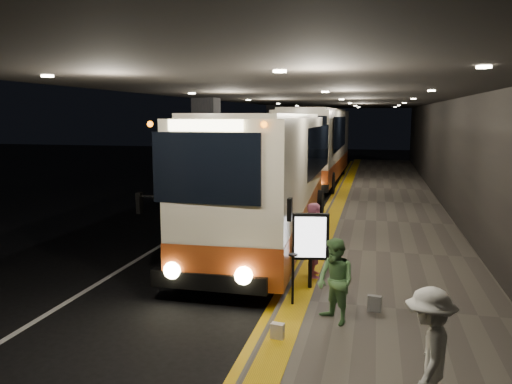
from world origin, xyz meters
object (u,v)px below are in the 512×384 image
at_px(passenger_waiting_green, 335,281).
at_px(passenger_waiting_white, 429,353).
at_px(stanchion_post, 293,280).
at_px(coach_second, 316,148).
at_px(bag_plain, 278,331).
at_px(coach_main, 270,181).
at_px(passenger_boarding, 315,240).
at_px(info_sign, 311,238).
at_px(bag_polka, 374,303).

distance_m(passenger_waiting_green, passenger_waiting_white, 2.87).
xyz_separation_m(passenger_waiting_green, stanchion_post, (-0.86, 0.66, -0.26)).
distance_m(coach_second, stanchion_post, 19.30).
height_order(bag_plain, stanchion_post, stanchion_post).
height_order(coach_main, passenger_waiting_green, coach_main).
relative_size(coach_second, stanchion_post, 12.86).
distance_m(coach_main, passenger_waiting_green, 6.89).
xyz_separation_m(passenger_boarding, info_sign, (-0.00, -0.82, 0.24)).
relative_size(coach_main, passenger_waiting_green, 7.92).
relative_size(bag_plain, stanchion_post, 0.27).
xyz_separation_m(passenger_waiting_green, bag_plain, (-0.86, -0.89, -0.63)).
bearing_deg(coach_main, passenger_waiting_white, -69.25).
relative_size(coach_main, stanchion_post, 12.03).
distance_m(coach_main, info_sign, 5.06).
xyz_separation_m(passenger_boarding, passenger_waiting_green, (0.66, -2.50, -0.09)).
xyz_separation_m(passenger_boarding, bag_polka, (1.34, -1.81, -0.70)).
distance_m(bag_polka, bag_plain, 2.21).
distance_m(coach_main, coach_second, 13.48).
height_order(passenger_boarding, bag_polka, passenger_boarding).
height_order(coach_main, passenger_waiting_white, coach_main).
relative_size(passenger_boarding, bag_plain, 6.36).
height_order(coach_second, passenger_waiting_green, coach_second).
bearing_deg(passenger_boarding, coach_main, 15.49).
distance_m(coach_second, passenger_boarding, 17.48).
height_order(coach_main, info_sign, coach_main).
distance_m(bag_polka, info_sign, 1.92).
distance_m(passenger_waiting_green, bag_plain, 1.39).
bearing_deg(coach_second, info_sign, -83.08).
xyz_separation_m(coach_second, stanchion_post, (1.80, -19.17, -1.29)).
xyz_separation_m(passenger_waiting_green, passenger_waiting_white, (1.32, -2.55, 0.05)).
height_order(coach_main, bag_plain, coach_main).
bearing_deg(bag_polka, passenger_boarding, 126.60).
bearing_deg(bag_plain, passenger_boarding, 86.56).
bearing_deg(stanchion_post, bag_polka, 1.07).
relative_size(passenger_boarding, passenger_waiting_white, 1.05).
xyz_separation_m(coach_main, info_sign, (1.87, -4.67, -0.55)).
bearing_deg(coach_second, bag_plain, -84.40).
bearing_deg(passenger_waiting_green, coach_second, 143.25).
xyz_separation_m(coach_second, bag_plain, (1.80, -20.73, -1.66)).
bearing_deg(coach_second, stanchion_post, -84.02).
distance_m(bag_polka, stanchion_post, 1.59).
relative_size(passenger_boarding, passenger_waiting_green, 1.12).
height_order(passenger_boarding, info_sign, passenger_boarding).
bearing_deg(info_sign, passenger_waiting_white, -75.29).
height_order(coach_second, passenger_boarding, coach_second).
relative_size(coach_main, passenger_boarding, 7.05).
bearing_deg(passenger_waiting_white, coach_second, -159.82).
bearing_deg(coach_main, passenger_waiting_green, -70.91).
bearing_deg(coach_main, coach_second, 87.93).
height_order(passenger_waiting_white, stanchion_post, passenger_waiting_white).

